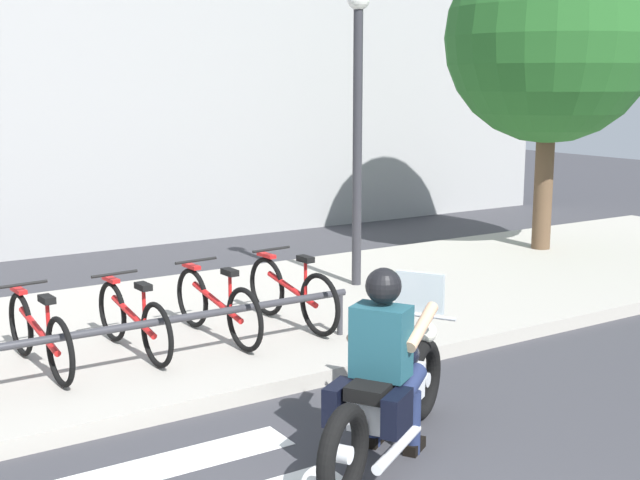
# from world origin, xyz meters

# --- Properties ---
(sidewalk) EXTENTS (24.00, 4.40, 0.15)m
(sidewalk) POSITION_xyz_m (0.00, 5.32, 0.07)
(sidewalk) COLOR #A8A399
(sidewalk) RESTS_ON ground
(crosswalk_stripe_5) EXTENTS (2.80, 0.40, 0.01)m
(crosswalk_stripe_5) POSITION_xyz_m (-0.42, 2.40, 0.00)
(crosswalk_stripe_5) COLOR white
(crosswalk_stripe_5) RESTS_ON ground
(motorcycle) EXTENTS (1.99, 1.28, 1.27)m
(motorcycle) POSITION_xyz_m (1.47, 1.66, 0.47)
(motorcycle) COLOR black
(motorcycle) RESTS_ON ground
(rider) EXTENTS (0.77, 0.72, 1.46)m
(rider) POSITION_xyz_m (1.40, 1.63, 0.84)
(rider) COLOR #1E4C59
(rider) RESTS_ON ground
(bicycle_4) EXTENTS (0.48, 1.67, 0.75)m
(bicycle_4) POSITION_xyz_m (-0.32, 4.54, 0.49)
(bicycle_4) COLOR black
(bicycle_4) RESTS_ON sidewalk
(bicycle_5) EXTENTS (0.48, 1.62, 0.75)m
(bicycle_5) POSITION_xyz_m (0.58, 4.54, 0.49)
(bicycle_5) COLOR black
(bicycle_5) RESTS_ON sidewalk
(bicycle_6) EXTENTS (0.48, 1.70, 0.77)m
(bicycle_6) POSITION_xyz_m (1.47, 4.54, 0.50)
(bicycle_6) COLOR black
(bicycle_6) RESTS_ON sidewalk
(bicycle_7) EXTENTS (0.48, 1.65, 0.80)m
(bicycle_7) POSITION_xyz_m (2.36, 4.54, 0.51)
(bicycle_7) COLOR black
(bicycle_7) RESTS_ON sidewalk
(bike_rack) EXTENTS (6.84, 0.07, 0.49)m
(bike_rack) POSITION_xyz_m (-0.76, 3.99, 0.58)
(bike_rack) COLOR #333338
(bike_rack) RESTS_ON sidewalk
(street_lamp) EXTENTS (0.28, 0.28, 3.89)m
(street_lamp) POSITION_xyz_m (4.04, 5.72, 2.39)
(street_lamp) COLOR #2D2D33
(street_lamp) RESTS_ON ground
(tree_near_rack) EXTENTS (3.21, 3.21, 5.03)m
(tree_near_rack) POSITION_xyz_m (7.90, 6.12, 3.41)
(tree_near_rack) COLOR brown
(tree_near_rack) RESTS_ON ground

